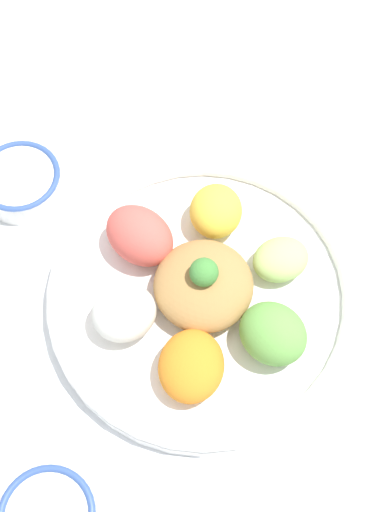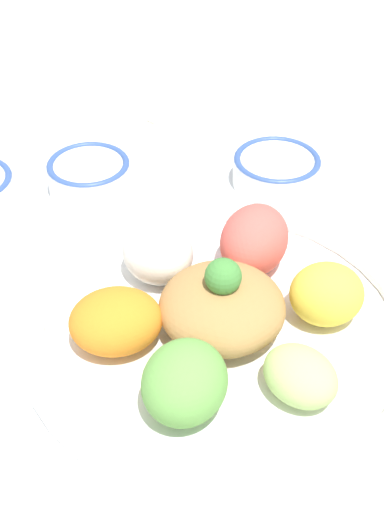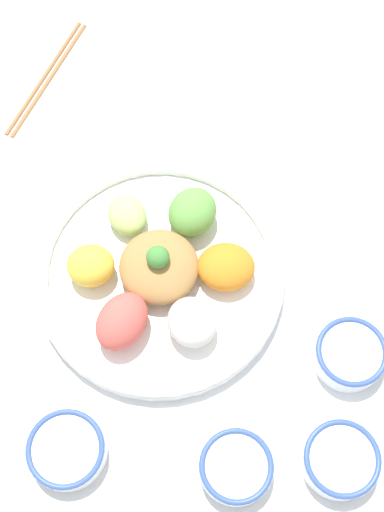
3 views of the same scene
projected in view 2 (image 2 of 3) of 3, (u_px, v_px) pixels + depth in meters
The scene contains 5 objects.
ground_plane at pixel (234, 323), 0.66m from camera, with size 2.40×2.40×0.00m, color white.
salad_platter at pixel (221, 322), 0.62m from camera, with size 0.35×0.35×0.10m.
sauce_bowl_red at pixel (89, 175), 0.80m from camera, with size 0.09×0.09×0.04m.
rice_bowl_plain at pixel (276, 169), 0.82m from camera, with size 0.10×0.10×0.04m.
serving_spoon_main at pixel (151, 121), 0.94m from camera, with size 0.13×0.06×0.01m.
Camera 2 is at (-0.43, -0.18, 0.47)m, focal length 50.00 mm.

